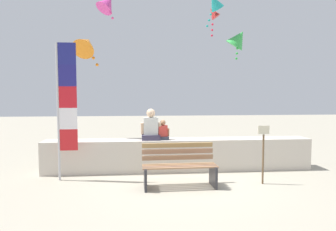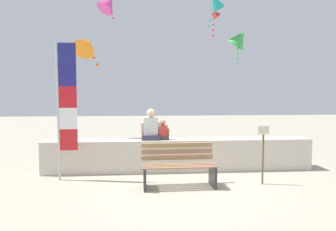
% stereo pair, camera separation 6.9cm
% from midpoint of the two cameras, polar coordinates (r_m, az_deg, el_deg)
% --- Properties ---
extents(ground_plane, '(40.00, 40.00, 0.00)m').
position_cam_midpoint_polar(ground_plane, '(6.96, 3.22, -12.02)').
color(ground_plane, '#ABA38E').
extents(seawall_ledge, '(6.69, 0.61, 0.79)m').
position_cam_midpoint_polar(seawall_ledge, '(7.67, 2.37, -7.44)').
color(seawall_ledge, beige).
rests_on(seawall_ledge, ground).
extents(park_bench, '(1.55, 0.64, 0.88)m').
position_cam_midpoint_polar(park_bench, '(6.36, 2.33, -9.71)').
color(park_bench, '#A57653').
rests_on(park_bench, ground).
extents(person_adult, '(0.51, 0.37, 0.77)m').
position_cam_midpoint_polar(person_adult, '(7.48, -3.01, -2.32)').
color(person_adult, '#37324A').
rests_on(person_adult, seawall_ledge).
extents(person_child, '(0.32, 0.24, 0.49)m').
position_cam_midpoint_polar(person_child, '(7.51, -0.71, -3.12)').
color(person_child, '#303544').
rests_on(person_child, seawall_ledge).
extents(flag_banner, '(0.44, 0.05, 3.05)m').
position_cam_midpoint_polar(flag_banner, '(7.02, -18.81, 2.38)').
color(flag_banner, '#B7B7BC').
rests_on(flag_banner, ground).
extents(kite_red, '(0.52, 0.64, 1.01)m').
position_cam_midpoint_polar(kite_red, '(11.34, 8.95, 18.64)').
color(kite_red, red).
extents(kite_magenta, '(0.98, 0.94, 0.96)m').
position_cam_midpoint_polar(kite_magenta, '(10.92, -11.06, 20.15)').
color(kite_magenta, '#DB3D9E').
extents(kite_teal, '(0.80, 0.76, 1.09)m').
position_cam_midpoint_polar(kite_teal, '(11.02, 9.20, 20.45)').
color(kite_teal, teal).
extents(kite_green, '(1.05, 0.96, 1.17)m').
position_cam_midpoint_polar(kite_green, '(10.89, 13.58, 14.01)').
color(kite_green, green).
extents(kite_orange, '(0.75, 0.88, 0.97)m').
position_cam_midpoint_polar(kite_orange, '(8.42, -15.02, 12.89)').
color(kite_orange, orange).
extents(sign_post, '(0.24, 0.04, 1.26)m').
position_cam_midpoint_polar(sign_post, '(6.75, 17.90, -6.18)').
color(sign_post, brown).
rests_on(sign_post, ground).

